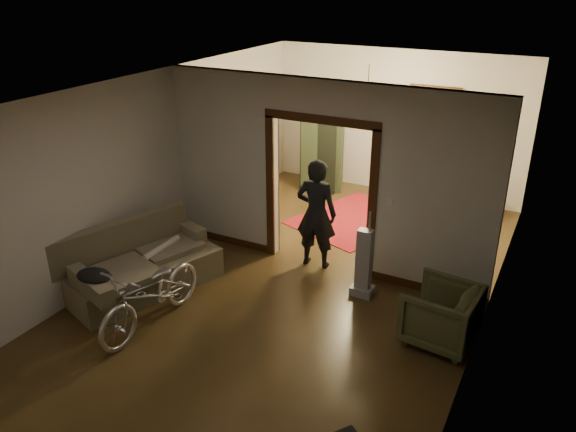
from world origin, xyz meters
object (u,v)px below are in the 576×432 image
Objects in this scene: armchair at (441,314)px; desk at (436,192)px; sofa at (142,258)px; bicycle at (151,294)px; locker at (323,150)px; person at (316,214)px.

armchair is 0.79× the size of desk.
bicycle is (0.70, -0.64, -0.02)m from sofa.
armchair is 5.31m from locker.
person is 1.04× the size of locker.
locker reaches higher than sofa.
sofa is at bearing 139.33° from bicycle.
armchair is 0.50× the size of locker.
sofa is at bearing 37.81° from person.
desk is at bearing -158.67° from armchair.
desk is (2.35, -0.12, -0.43)m from locker.
sofa is 4.81m from locker.
sofa is 2.02× the size of desk.
sofa is 2.55× the size of armchair.
sofa is at bearing -73.42° from armchair.
locker is (-3.39, 4.06, 0.44)m from armchair.
bicycle is 1.07× the size of locker.
armchair is 4.08m from desk.
locker reaches higher than bicycle.
desk is (-1.04, 3.94, 0.01)m from armchair.
person reaches higher than bicycle.
sofa is 5.49m from desk.
desk is at bearing -116.95° from person.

